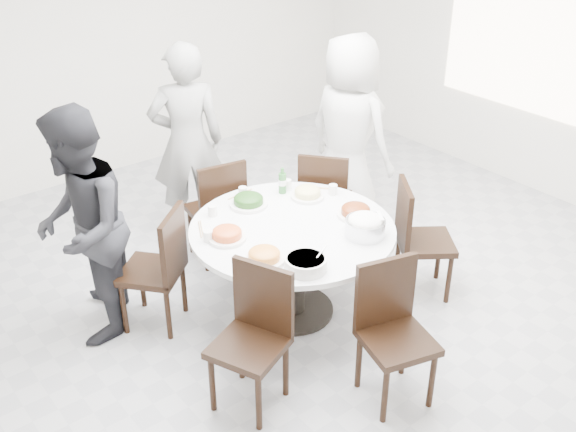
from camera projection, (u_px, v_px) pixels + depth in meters
floor at (302, 280)px, 5.61m from camera, size 6.00×6.00×0.01m
wall_back at (120, 40)px, 7.00m from camera, size 6.00×0.01×2.80m
wall_right at (540, 53)px, 6.57m from camera, size 0.01×6.00×2.80m
window at (541, 43)px, 6.51m from camera, size 0.04×2.20×1.40m
dining_table at (292, 270)px, 5.06m from camera, size 1.50×1.50×0.75m
chair_ne at (325, 198)px, 5.88m from camera, size 0.59×0.59×0.95m
chair_n at (215, 208)px, 5.71m from camera, size 0.48×0.48×0.95m
chair_nw at (151, 269)px, 4.89m from camera, size 0.59×0.59×0.95m
chair_sw at (248, 344)px, 4.15m from camera, size 0.55×0.55×0.95m
chair_s at (398, 338)px, 4.20m from camera, size 0.52×0.52×0.95m
chair_se at (426, 240)px, 5.26m from camera, size 0.59×0.59×0.95m
diner_right at (349, 133)px, 6.07m from camera, size 0.70×0.96×1.80m
diner_middle at (187, 143)px, 5.89m from camera, size 0.77×0.65×1.79m
diner_left at (81, 228)px, 4.64m from camera, size 0.98×1.05×1.73m
dish_greens at (248, 201)px, 5.15m from camera, size 0.29×0.29×0.08m
dish_pale at (307, 194)px, 5.27m from camera, size 0.26×0.26×0.07m
dish_orange at (227, 235)px, 4.70m from camera, size 0.27×0.27×0.07m
dish_redbrown at (356, 212)px, 5.00m from camera, size 0.27×0.27×0.07m
dish_tofu at (264, 257)px, 4.46m from camera, size 0.27×0.27×0.07m
rice_bowl at (365, 228)px, 4.74m from camera, size 0.29×0.29×0.12m
soup_bowl at (306, 264)px, 4.37m from camera, size 0.28×0.28×0.09m
beverage_bottle at (282, 181)px, 5.31m from camera, size 0.06×0.06×0.21m
tea_cups at (242, 193)px, 5.27m from camera, size 0.07×0.07×0.08m
chopsticks at (245, 194)px, 5.33m from camera, size 0.24×0.04×0.01m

